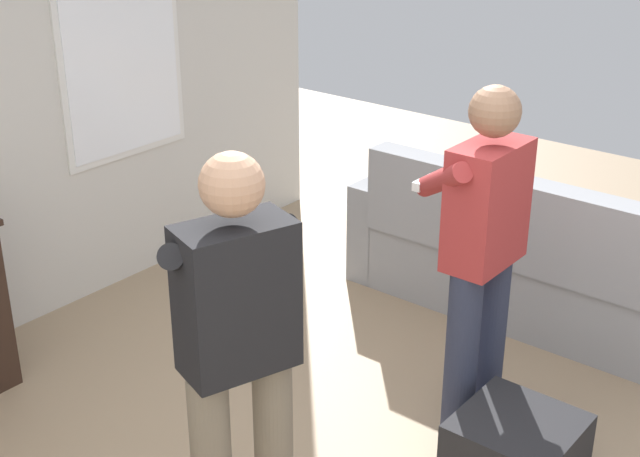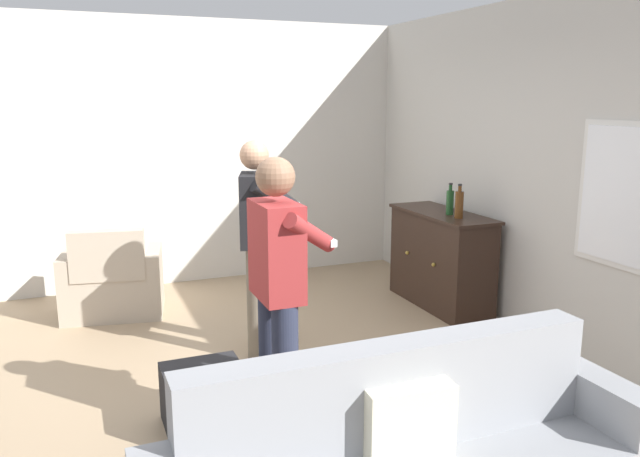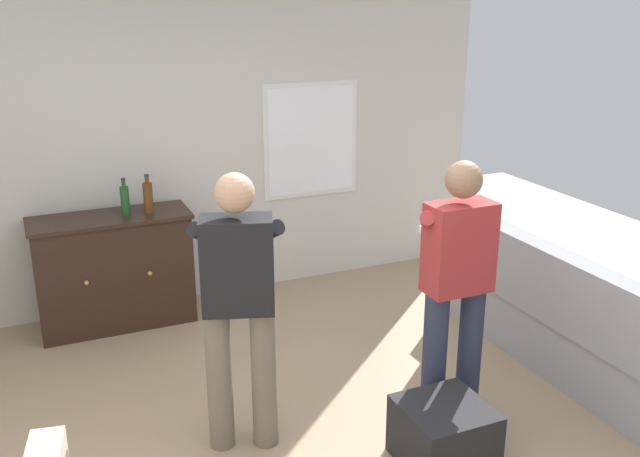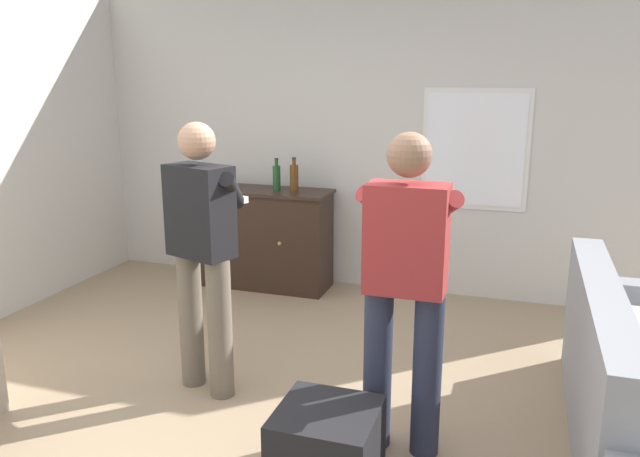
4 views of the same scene
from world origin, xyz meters
TOP-DOWN VIEW (x-y plane):
  - ground at (0.00, 0.00)m, footprint 10.40×10.40m
  - wall_back_with_window at (0.02, 2.66)m, footprint 5.20×0.15m
  - couch at (1.96, 0.32)m, footprint 0.57×2.34m
  - sideboard_cabinet at (-0.86, 2.30)m, footprint 1.24×0.49m
  - bottle_wine_green at (-0.73, 2.29)m, footprint 0.07×0.07m
  - bottle_liquor_amber at (-0.56, 2.27)m, footprint 0.08×0.08m
  - ottoman at (0.57, -0.30)m, footprint 0.48×0.48m
  - person_standing_left at (-0.42, 0.34)m, footprint 0.53×0.52m
  - person_standing_right at (0.86, 0.09)m, footprint 0.56×0.47m

SIDE VIEW (x-z plane):
  - ground at x=0.00m, z-range 0.00..0.00m
  - ottoman at x=0.57m, z-range 0.00..0.37m
  - couch at x=1.96m, z-range -0.12..0.81m
  - sideboard_cabinet at x=-0.86m, z-range 0.00..0.92m
  - person_standing_left at x=-0.42m, z-range 0.10..1.78m
  - person_standing_right at x=0.86m, z-range 0.10..1.78m
  - bottle_wine_green at x=-0.73m, z-range 0.90..1.19m
  - bottle_liquor_amber at x=-0.56m, z-range 0.90..1.21m
  - wall_back_with_window at x=0.02m, z-range 0.00..2.80m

